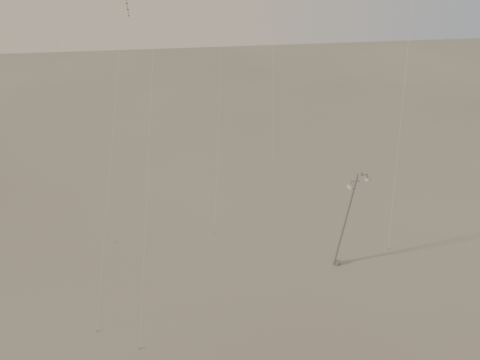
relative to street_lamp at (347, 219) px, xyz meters
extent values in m
plane|color=#9D9582|center=(-5.81, -2.70, -4.39)|extent=(160.00, 160.00, 0.00)
cylinder|color=gray|center=(-0.13, -0.01, -4.24)|extent=(0.44, 0.44, 0.30)
cylinder|color=gray|center=(-0.13, -0.01, -0.35)|extent=(0.74, 0.18, 8.09)
cylinder|color=gray|center=(0.43, -0.01, 3.75)|extent=(0.14, 0.14, 0.18)
cylinder|color=gray|center=(0.68, 0.01, 3.60)|extent=(0.50, 0.12, 0.07)
cylinder|color=gray|center=(0.92, 0.04, 3.45)|extent=(0.06, 0.06, 0.30)
ellipsoid|color=#B4B4AF|center=(0.92, 0.04, 3.30)|extent=(0.52, 0.52, 0.18)
cylinder|color=gray|center=(0.13, 0.01, 3.15)|extent=(0.60, 0.12, 0.07)
cylinder|color=gray|center=(-0.17, 0.04, 2.95)|extent=(0.06, 0.06, 0.40)
ellipsoid|color=#B4B4AF|center=(-0.17, 0.04, 2.75)|extent=(0.52, 0.52, 0.18)
cylinder|color=beige|center=(-18.51, 5.88, 13.43)|extent=(1.95, 1.59, 35.54)
cylinder|color=gray|center=(-17.54, 5.10, -4.34)|extent=(0.06, 0.06, 0.10)
cylinder|color=beige|center=(-12.90, 2.18, 8.37)|extent=(3.65, 14.68, 25.44)
cylinder|color=gray|center=(-14.72, -5.16, -4.34)|extent=(0.06, 0.06, 0.10)
cylinder|color=gray|center=(-9.19, 5.13, -4.34)|extent=(0.06, 0.06, 0.10)
cylinder|color=maroon|center=(-13.37, 1.84, 13.89)|extent=(0.04, 0.16, 0.94)
cylinder|color=beige|center=(-15.48, -0.91, 5.14)|extent=(4.19, 5.22, 18.98)
cylinder|color=gray|center=(-17.56, -3.51, -4.34)|extent=(0.06, 0.06, 0.10)
cylinder|color=beige|center=(5.93, 6.24, 7.98)|extent=(2.63, 10.47, 24.66)
cylinder|color=gray|center=(4.62, 1.01, -4.34)|extent=(0.06, 0.06, 0.10)
cylinder|color=beige|center=(-1.84, 17.80, 8.80)|extent=(0.10, 5.38, 26.29)
cylinder|color=gray|center=(-1.80, 15.12, -4.34)|extent=(0.06, 0.06, 0.10)
camera|label=1|loc=(-10.72, -19.95, 16.43)|focal=28.00mm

